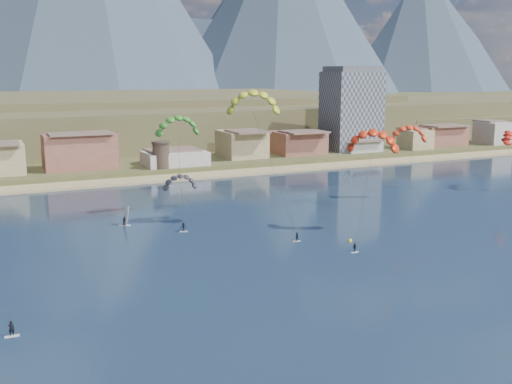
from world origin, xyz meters
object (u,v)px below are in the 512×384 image
Objects in this scene: buoy at (350,241)px; kitesurfer_yellow at (254,99)px; kitesurfer_orange at (373,137)px; windsurfer at (125,219)px; watchtower at (161,155)px; kitesurfer_green at (178,123)px; apartment_tower at (351,109)px.

kitesurfer_yellow is at bearing 122.31° from buoy.
windsurfer is (-44.39, 24.55, -17.68)m from kitesurfer_orange.
kitesurfer_orange is at bearing 32.82° from buoy.
kitesurfer_green is at bearing -101.35° from watchtower.
windsurfer is at bearing 140.64° from buoy.
apartment_tower reaches higher than watchtower.
watchtower is 11.85× the size of buoy.
windsurfer is (-104.19, -71.95, -16.48)m from apartment_tower.
apartment_tower is at bearing 56.28° from buoy.
watchtower is at bearing 97.86° from buoy.
apartment_tower is 112.68m from kitesurfer_green.
apartment_tower is 44.11× the size of buoy.
kitesurfer_orange is (-59.80, -96.50, 1.20)m from apartment_tower.
windsurfer is at bearing -159.66° from kitesurfer_green.
kitesurfer_green reaches higher than kitesurfer_orange.
apartment_tower reaches higher than kitesurfer_yellow.
kitesurfer_orange is (20.20, -82.50, 12.65)m from watchtower.
kitesurfer_yellow is at bearing -55.94° from kitesurfer_green.
kitesurfer_green is at bearing 124.06° from kitesurfer_yellow.
kitesurfer_green is (-10.99, 16.26, -5.77)m from kitesurfer_yellow.
kitesurfer_green is 5.97× the size of windsurfer.
kitesurfer_yellow is 1.20× the size of kitesurfer_green.
watchtower is at bearing 67.34° from windsurfer.
windsurfer is (-24.57, 11.23, -25.01)m from kitesurfer_yellow.
apartment_tower is 123.57m from buoy.
kitesurfer_orange is at bearing -28.95° from windsurfer.
kitesurfer_orange is at bearing -43.83° from kitesurfer_green.
kitesurfer_green is (-90.62, -66.92, 2.76)m from apartment_tower.
kitesurfer_green is (-10.62, -52.92, 14.21)m from watchtower.
kitesurfer_green reaches higher than windsurfer.
kitesurfer_yellow reaches higher than windsurfer.
kitesurfer_yellow is at bearing -89.69° from watchtower.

